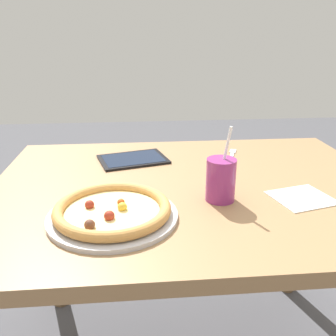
{
  "coord_description": "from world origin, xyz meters",
  "views": [
    {
      "loc": [
        -0.17,
        -1.04,
        1.2
      ],
      "look_at": [
        -0.07,
        0.07,
        0.78
      ],
      "focal_mm": 39.25,
      "sensor_mm": 36.0,
      "label": 1
    }
  ],
  "objects_px": {
    "drink_cup_colored": "(221,180)",
    "fork": "(232,157)",
    "tablet": "(133,159)",
    "pizza_near": "(112,211)"
  },
  "relations": [
    {
      "from": "drink_cup_colored",
      "to": "fork",
      "type": "distance_m",
      "value": 0.39
    },
    {
      "from": "drink_cup_colored",
      "to": "tablet",
      "type": "distance_m",
      "value": 0.44
    },
    {
      "from": "pizza_near",
      "to": "tablet",
      "type": "height_order",
      "value": "pizza_near"
    },
    {
      "from": "tablet",
      "to": "fork",
      "type": "bearing_deg",
      "value": 0.47
    },
    {
      "from": "fork",
      "to": "pizza_near",
      "type": "bearing_deg",
      "value": -133.63
    },
    {
      "from": "drink_cup_colored",
      "to": "tablet",
      "type": "height_order",
      "value": "drink_cup_colored"
    },
    {
      "from": "drink_cup_colored",
      "to": "tablet",
      "type": "bearing_deg",
      "value": 124.31
    },
    {
      "from": "fork",
      "to": "drink_cup_colored",
      "type": "bearing_deg",
      "value": -109.39
    },
    {
      "from": "fork",
      "to": "tablet",
      "type": "relative_size",
      "value": 0.71
    },
    {
      "from": "fork",
      "to": "tablet",
      "type": "distance_m",
      "value": 0.37
    }
  ]
}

